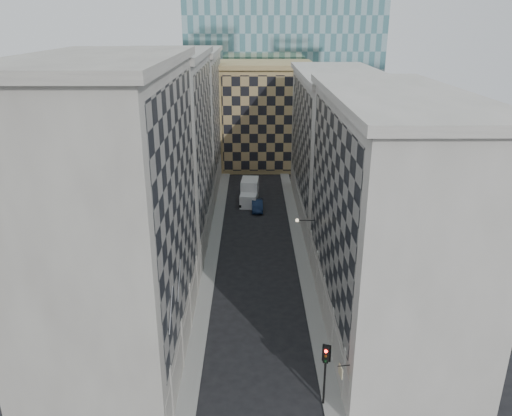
{
  "coord_description": "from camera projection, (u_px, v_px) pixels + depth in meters",
  "views": [
    {
      "loc": [
        -0.51,
        -24.37,
        25.93
      ],
      "look_at": [
        -0.2,
        13.58,
        11.54
      ],
      "focal_mm": 35.0,
      "sensor_mm": 36.0,
      "label": 1
    }
  ],
  "objects": [
    {
      "name": "sidewalk_west",
      "position": [
        213.0,
        249.0,
        59.97
      ],
      "size": [
        1.5,
        100.0,
        0.15
      ],
      "primitive_type": "cube",
      "color": "gray",
      "rests_on": "ground"
    },
    {
      "name": "sidewalk_east",
      "position": [
        300.0,
        249.0,
        60.05
      ],
      "size": [
        1.5,
        100.0,
        0.15
      ],
      "primitive_type": "cube",
      "color": "gray",
      "rests_on": "ground"
    },
    {
      "name": "bldg_left_a",
      "position": [
        116.0,
        217.0,
        38.0
      ],
      "size": [
        10.8,
        22.8,
        23.7
      ],
      "color": "gray",
      "rests_on": "ground"
    },
    {
      "name": "bldg_left_b",
      "position": [
        164.0,
        152.0,
        58.75
      ],
      "size": [
        10.8,
        22.8,
        22.7
      ],
      "color": "#9A988F",
      "rests_on": "ground"
    },
    {
      "name": "bldg_left_c",
      "position": [
        187.0,
        121.0,
        79.49
      ],
      "size": [
        10.8,
        22.8,
        21.7
      ],
      "color": "gray",
      "rests_on": "ground"
    },
    {
      "name": "bldg_right_a",
      "position": [
        386.0,
        215.0,
        42.43
      ],
      "size": [
        10.8,
        26.8,
        20.7
      ],
      "color": "#A9A59B",
      "rests_on": "ground"
    },
    {
      "name": "bldg_right_b",
      "position": [
        336.0,
        146.0,
        67.85
      ],
      "size": [
        10.8,
        28.8,
        19.7
      ],
      "color": "#A9A59B",
      "rests_on": "ground"
    },
    {
      "name": "tan_block",
      "position": [
        266.0,
        115.0,
        92.14
      ],
      "size": [
        16.8,
        14.8,
        18.8
      ],
      "color": "#A28C55",
      "rests_on": "ground"
    },
    {
      "name": "church_tower",
      "position": [
        254.0,
        14.0,
        99.11
      ],
      "size": [
        7.2,
        7.2,
        51.5
      ],
      "color": "#2F2924",
      "rests_on": "ground"
    },
    {
      "name": "flagpoles_left",
      "position": [
        175.0,
        294.0,
        34.71
      ],
      "size": [
        0.1,
        6.33,
        2.33
      ],
      "color": "gray",
      "rests_on": "ground"
    },
    {
      "name": "bracket_lamp",
      "position": [
        299.0,
        220.0,
        52.26
      ],
      "size": [
        1.98,
        0.36,
        0.36
      ],
      "color": "black",
      "rests_on": "ground"
    },
    {
      "name": "traffic_light",
      "position": [
        326.0,
        363.0,
        34.56
      ],
      "size": [
        0.59,
        0.59,
        4.86
      ],
      "rotation": [
        0.0,
        0.0,
        -0.32
      ],
      "color": "black",
      "rests_on": "sidewalk_east"
    },
    {
      "name": "box_truck",
      "position": [
        249.0,
        193.0,
        75.08
      ],
      "size": [
        2.96,
        6.3,
        3.36
      ],
      "rotation": [
        0.0,
        0.0,
        -0.08
      ],
      "color": "silver",
      "rests_on": "ground"
    },
    {
      "name": "dark_car",
      "position": [
        257.0,
        205.0,
        72.08
      ],
      "size": [
        1.59,
        4.52,
        1.49
      ],
      "primitive_type": "imported",
      "rotation": [
        0.0,
        0.0,
        0.0
      ],
      "color": "#101F3C",
      "rests_on": "ground"
    },
    {
      "name": "shop_sign",
      "position": [
        341.0,
        371.0,
        33.47
      ],
      "size": [
        0.89,
        0.78,
        0.87
      ],
      "rotation": [
        0.0,
        0.0,
        0.14
      ],
      "color": "black",
      "rests_on": "ground"
    }
  ]
}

